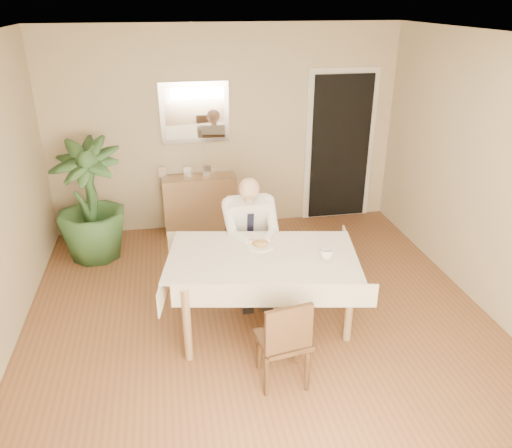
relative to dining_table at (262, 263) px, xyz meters
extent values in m
plane|color=brown|center=(-0.01, -0.10, -0.67)|extent=(5.00, 5.00, 0.00)
plane|color=beige|center=(-0.01, -0.10, 1.93)|extent=(5.00, 5.00, 0.00)
cube|color=tan|center=(-0.01, 2.40, 0.63)|extent=(4.50, 0.02, 2.60)
cube|color=tan|center=(-0.01, -2.60, 0.63)|extent=(4.50, 0.02, 2.60)
cube|color=tan|center=(2.24, -0.10, 0.63)|extent=(0.02, 5.00, 2.60)
cube|color=white|center=(-0.01, -2.58, 0.78)|extent=(1.34, 0.02, 1.44)
cube|color=white|center=(-0.01, -2.56, 0.78)|extent=(1.18, 0.02, 1.28)
cube|color=white|center=(1.54, 2.38, 0.33)|extent=(0.96, 0.03, 2.10)
cube|color=black|center=(1.54, 2.35, 0.33)|extent=(0.80, 0.05, 1.95)
cube|color=silver|center=(-0.40, 2.38, 0.88)|extent=(0.86, 0.03, 0.76)
cube|color=white|center=(-0.40, 2.36, 0.88)|extent=(0.74, 0.02, 0.64)
cube|color=olive|center=(0.00, 0.00, 0.05)|extent=(1.74, 1.18, 0.04)
cube|color=beige|center=(0.00, 0.00, 0.08)|extent=(1.85, 1.29, 0.01)
cube|color=beige|center=(0.00, -0.50, -0.03)|extent=(1.67, 0.32, 0.22)
cube|color=beige|center=(0.00, 0.50, -0.03)|extent=(1.67, 0.32, 0.22)
cube|color=beige|center=(-0.85, 0.00, -0.03)|extent=(0.20, 0.99, 0.22)
cube|color=beige|center=(0.85, 0.00, -0.03)|extent=(0.20, 0.99, 0.22)
cylinder|color=olive|center=(-0.72, -0.37, -0.32)|extent=(0.07, 0.07, 0.70)
cylinder|color=olive|center=(0.72, -0.37, -0.32)|extent=(0.07, 0.07, 0.70)
cylinder|color=olive|center=(-0.72, 0.37, -0.32)|extent=(0.07, 0.07, 0.70)
cylinder|color=olive|center=(0.72, 0.37, -0.32)|extent=(0.07, 0.07, 0.70)
cube|color=#402915|center=(0.00, 0.80, -0.23)|extent=(0.47, 0.47, 0.04)
cube|color=#402915|center=(0.00, 1.00, 0.03)|extent=(0.43, 0.08, 0.43)
cylinder|color=#402915|center=(-0.19, 0.61, -0.46)|extent=(0.04, 0.04, 0.42)
cylinder|color=#402915|center=(0.19, 0.61, -0.46)|extent=(0.04, 0.04, 0.42)
cylinder|color=#402915|center=(-0.19, 0.99, -0.46)|extent=(0.04, 0.04, 0.42)
cylinder|color=#402915|center=(0.19, 0.99, -0.46)|extent=(0.04, 0.04, 0.42)
cube|color=#402915|center=(0.02, -0.76, -0.28)|extent=(0.44, 0.44, 0.04)
cube|color=#402915|center=(0.02, -0.93, -0.05)|extent=(0.38, 0.10, 0.38)
cylinder|color=#402915|center=(-0.15, -0.92, -0.48)|extent=(0.04, 0.04, 0.37)
cylinder|color=#402915|center=(0.18, -0.92, -0.48)|extent=(0.04, 0.04, 0.37)
cylinder|color=#402915|center=(-0.15, -0.59, -0.48)|extent=(0.04, 0.04, 0.37)
cylinder|color=#402915|center=(0.18, -0.59, -0.48)|extent=(0.04, 0.04, 0.37)
cube|color=white|center=(0.00, 0.76, 0.08)|extent=(0.42, 0.31, 0.55)
cube|color=black|center=(0.00, 0.64, 0.05)|extent=(0.07, 0.08, 0.36)
cylinder|color=tan|center=(0.00, 0.71, 0.37)|extent=(0.09, 0.09, 0.08)
sphere|color=tan|center=(0.00, 0.69, 0.47)|extent=(0.21, 0.21, 0.21)
cube|color=black|center=(-0.10, 0.56, -0.15)|extent=(0.13, 0.42, 0.13)
cube|color=black|center=(0.10, 0.56, -0.15)|extent=(0.13, 0.42, 0.13)
cube|color=black|center=(-0.10, 0.38, -0.44)|extent=(0.11, 0.12, 0.45)
cube|color=black|center=(0.10, 0.38, -0.44)|extent=(0.11, 0.12, 0.45)
cube|color=black|center=(-0.10, 0.32, -0.63)|extent=(0.11, 0.26, 0.07)
cube|color=black|center=(0.10, 0.32, -0.63)|extent=(0.11, 0.26, 0.07)
cylinder|color=white|center=(0.02, 0.18, 0.09)|extent=(0.26, 0.26, 0.02)
ellipsoid|color=olive|center=(0.02, 0.18, 0.11)|extent=(0.14, 0.14, 0.06)
cylinder|color=silver|center=(0.06, 0.12, 0.11)|extent=(0.01, 0.13, 0.01)
cylinder|color=silver|center=(-0.02, 0.12, 0.11)|extent=(0.01, 0.13, 0.01)
imported|color=white|center=(0.55, -0.17, 0.13)|extent=(0.13, 0.13, 0.09)
cube|color=olive|center=(-0.40, 2.22, -0.29)|extent=(0.95, 0.34, 0.76)
cube|color=silver|center=(-0.85, 2.30, 0.16)|extent=(0.10, 0.02, 0.14)
cube|color=silver|center=(-0.53, 2.26, 0.16)|extent=(0.10, 0.02, 0.14)
cube|color=silver|center=(-0.28, 2.25, 0.16)|extent=(0.10, 0.02, 0.14)
imported|color=#2B4F25|center=(-1.70, 1.73, 0.05)|extent=(0.97, 0.97, 1.43)
camera|label=1|loc=(-0.78, -3.88, 2.22)|focal=35.00mm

